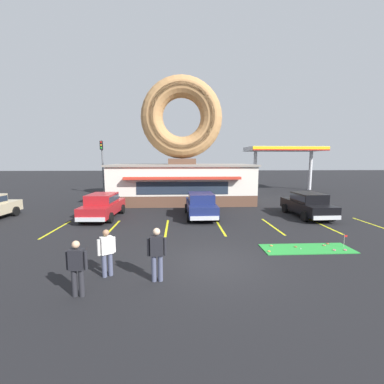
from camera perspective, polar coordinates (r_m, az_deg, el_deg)
The scene contains 28 objects.
ground_plane at distance 9.82m, azimuth 4.84°, elevation -15.41°, with size 160.00×160.00×0.00m, color black.
donut_shop_building at distance 22.92m, azimuth -2.25°, elevation 7.14°, with size 12.30×6.75×10.96m.
putting_mat at distance 12.17m, azimuth 24.15°, elevation -11.42°, with size 3.79×1.28×0.03m, color green.
mini_donut_near_left at distance 12.64m, azimuth 30.88°, elevation -10.97°, with size 0.13×0.13×0.04m, color #D8667F.
mini_donut_near_right at distance 11.22m, azimuth 16.76°, elevation -12.50°, with size 0.13×0.13×0.04m, color #D17F47.
mini_donut_mid_left at distance 12.40m, azimuth 29.05°, elevation -11.19°, with size 0.13×0.13×0.04m, color #D8667F.
mini_donut_mid_centre at distance 13.15m, azimuth 27.92°, elevation -10.10°, with size 0.13×0.13×0.04m, color #D17F47.
mini_donut_mid_right at distance 11.93m, azimuth 17.21°, elevation -11.31°, with size 0.13×0.13×0.04m, color #D17F47.
mini_donut_far_left at distance 12.83m, azimuth 27.29°, elevation -10.48°, with size 0.13×0.13×0.04m, color #A5724C.
mini_donut_far_centre at distance 12.12m, azimuth 22.04°, elevation -11.22°, with size 0.13×0.13×0.04m, color brown.
golf_ball at distance 11.94m, azimuth 23.00°, elevation -11.53°, with size 0.04×0.04×0.04m, color white.
putting_flag_pin at distance 12.92m, azimuth 30.89°, elevation -8.79°, with size 0.13×0.01×0.55m.
car_navy at distance 16.87m, azimuth 1.98°, elevation -2.68°, with size 2.02×4.58×1.60m.
car_black at distance 18.61m, azimuth 24.31°, elevation -2.39°, with size 2.08×4.61×1.60m.
car_red at distance 17.52m, azimuth -19.22°, elevation -2.71°, with size 2.13×4.63×1.60m.
pedestrian_blue_sweater_man at distance 7.96m, azimuth -24.19°, elevation -14.77°, with size 0.59×0.27×1.59m.
pedestrian_hooded_kid at distance 8.90m, azimuth -18.43°, elevation -12.30°, with size 0.51×0.41×1.56m.
pedestrian_leather_jacket_man at distance 8.19m, azimuth -7.82°, elevation -13.06°, with size 0.60×0.26×1.70m.
trash_bin at distance 20.43m, azimuth -16.50°, elevation -2.29°, with size 0.57×0.57×0.97m.
traffic_light_pole at distance 28.86m, azimuth -19.31°, elevation 6.70°, with size 0.28×0.47×5.80m.
gas_station_canopy at distance 33.76m, azimuth 19.73°, elevation 8.66°, with size 9.00×4.46×5.30m.
parking_stripe_far_left at distance 15.94m, azimuth -27.92°, elevation -7.32°, with size 0.12×3.60×0.01m, color yellow.
parking_stripe_left at distance 14.93m, azimuth -17.32°, elevation -7.74°, with size 0.12×3.60×0.01m, color yellow.
parking_stripe_mid_left at distance 14.49m, azimuth -5.64°, elevation -7.90°, with size 0.12×3.60×0.01m, color yellow.
parking_stripe_centre at distance 14.66m, azimuth 6.26°, elevation -7.73°, with size 0.12×3.60×0.01m, color yellow.
parking_stripe_mid_right at distance 15.42m, azimuth 17.42°, elevation -7.27°, with size 0.12×3.60×0.01m, color yellow.
parking_stripe_right at distance 16.70m, azimuth 27.18°, elevation -6.64°, with size 0.12×3.60×0.01m, color yellow.
parking_stripe_far_right at distance 18.38m, azimuth 35.34°, elevation -5.97°, with size 0.12×3.60×0.01m, color yellow.
Camera 1 is at (-1.27, -8.97, 3.78)m, focal length 24.00 mm.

